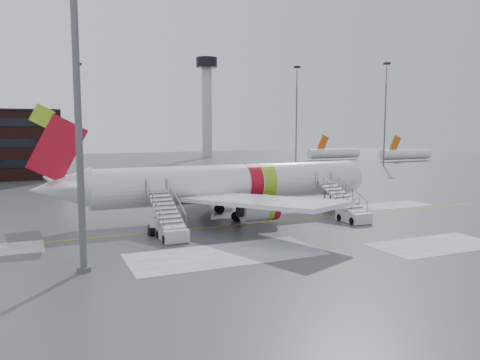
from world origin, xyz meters
name	(u,v)px	position (x,y,z in m)	size (l,w,h in m)	color
ground	(245,222)	(0.00, 0.00, 0.00)	(260.00, 260.00, 0.00)	#494C4F
airliner	(224,184)	(-0.97, 3.11, 3.42)	(35.03, 32.97, 11.18)	white
airstair_fwd	(349,210)	(9.68, -3.42, 1.06)	(2.05, 7.70, 3.48)	silver
airstair_aft	(170,225)	(-8.35, -3.42, 1.06)	(2.05, 7.70, 3.48)	#B1B4B8
pushback_tug	(161,227)	(-8.69, -1.75, 0.64)	(2.78, 2.35, 1.44)	black
light_mast_near	(76,65)	(-15.76, -10.08, 12.88)	(1.20, 1.20, 24.85)	#595B60
control_tower	(207,95)	(30.00, 95.00, 18.75)	(6.40, 6.40, 30.00)	#B2B5BA
light_mast_far_ne	(297,108)	(42.00, 62.00, 13.84)	(1.20, 1.20, 24.25)	#595B60
light_mast_far_n	(81,108)	(-8.00, 78.00, 13.84)	(1.20, 1.20, 24.25)	#595B60
light_mast_far_e	(385,107)	(58.00, 48.00, 13.84)	(1.20, 1.20, 24.25)	#595B60
distant_aircraft	(357,161)	(62.50, 64.00, 0.00)	(35.00, 18.00, 8.00)	#D8590C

